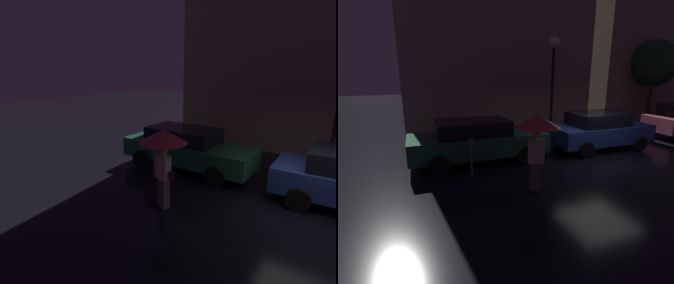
{
  "view_description": "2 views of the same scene",
  "coord_description": "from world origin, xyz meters",
  "views": [
    {
      "loc": [
        0.18,
        -6.34,
        3.43
      ],
      "look_at": [
        -4.08,
        -0.08,
        1.34
      ],
      "focal_mm": 28.0,
      "sensor_mm": 36.0,
      "label": 1
    },
    {
      "loc": [
        -6.33,
        -7.13,
        3.11
      ],
      "look_at": [
        -3.66,
        0.09,
        0.99
      ],
      "focal_mm": 28.0,
      "sensor_mm": 36.0,
      "label": 2
    }
  ],
  "objects": [
    {
      "name": "building_facade_left",
      "position": [
        -1.78,
        6.5,
        4.84
      ],
      "size": [
        9.64,
        3.0,
        9.69
      ],
      "color": "gray",
      "rests_on": "ground"
    },
    {
      "name": "parking_meter",
      "position": [
        -4.75,
        0.1,
        0.73
      ],
      "size": [
        0.12,
        0.1,
        1.17
      ],
      "color": "#4C5154",
      "rests_on": "ground"
    },
    {
      "name": "ground_plane",
      "position": [
        0.0,
        0.0,
        0.0
      ],
      "size": [
        60.0,
        60.0,
        0.0
      ],
      "primitive_type": "plane",
      "color": "black"
    },
    {
      "name": "pedestrian_with_umbrella",
      "position": [
        -3.36,
        -1.35,
        1.69
      ],
      "size": [
        1.19,
        1.19,
        2.04
      ],
      "rotation": [
        0.0,
        0.0,
        -0.35
      ],
      "color": "#66564C",
      "rests_on": "ground"
    },
    {
      "name": "parked_car_green",
      "position": [
        -4.25,
        1.35,
        0.78
      ],
      "size": [
        4.68,
        1.89,
        1.48
      ],
      "rotation": [
        0.0,
        0.0,
        -0.02
      ],
      "color": "#1E5638",
      "rests_on": "ground"
    }
  ]
}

